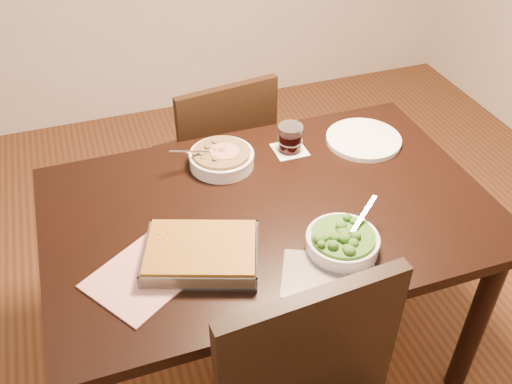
{
  "coord_description": "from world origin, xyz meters",
  "views": [
    {
      "loc": [
        -0.49,
        -1.29,
        1.91
      ],
      "look_at": [
        -0.04,
        0.02,
        0.8
      ],
      "focal_mm": 40.0,
      "sensor_mm": 36.0,
      "label": 1
    }
  ],
  "objects": [
    {
      "name": "ground",
      "position": [
        0.0,
        0.0,
        0.0
      ],
      "size": [
        4.0,
        4.0,
        0.0
      ],
      "primitive_type": "plane",
      "color": "#4E2A16",
      "rests_on": "ground"
    },
    {
      "name": "table",
      "position": [
        0.0,
        0.0,
        0.65
      ],
      "size": [
        1.4,
        0.9,
        0.75
      ],
      "color": "black",
      "rests_on": "ground"
    },
    {
      "name": "magazine_a",
      "position": [
        -0.41,
        -0.16,
        0.75
      ],
      "size": [
        0.4,
        0.37,
        0.01
      ],
      "primitive_type": "cube",
      "rotation": [
        0.0,
        0.0,
        0.58
      ],
      "color": "#B83934",
      "rests_on": "table"
    },
    {
      "name": "magazine_b",
      "position": [
        0.05,
        -0.34,
        0.75
      ],
      "size": [
        0.31,
        0.27,
        0.0
      ],
      "primitive_type": "cube",
      "rotation": [
        0.0,
        0.0,
        -0.45
      ],
      "color": "#2A2A33",
      "rests_on": "table"
    },
    {
      "name": "coaster",
      "position": [
        0.18,
        0.27,
        0.75
      ],
      "size": [
        0.11,
        0.11,
        0.0
      ],
      "primitive_type": "cube",
      "color": "white",
      "rests_on": "table"
    },
    {
      "name": "stew_bowl",
      "position": [
        -0.08,
        0.26,
        0.78
      ],
      "size": [
        0.25,
        0.22,
        0.09
      ],
      "color": "white",
      "rests_on": "table"
    },
    {
      "name": "broccoli_bowl",
      "position": [
        0.13,
        -0.25,
        0.78
      ],
      "size": [
        0.22,
        0.21,
        0.08
      ],
      "color": "white",
      "rests_on": "table"
    },
    {
      "name": "baking_dish",
      "position": [
        -0.26,
        -0.16,
        0.78
      ],
      "size": [
        0.38,
        0.33,
        0.06
      ],
      "rotation": [
        0.0,
        0.0,
        -0.34
      ],
      "color": "silver",
      "rests_on": "table"
    },
    {
      "name": "wine_tumbler",
      "position": [
        0.18,
        0.27,
        0.8
      ],
      "size": [
        0.09,
        0.09,
        0.1
      ],
      "color": "black",
      "rests_on": "coaster"
    },
    {
      "name": "dinner_plate",
      "position": [
        0.45,
        0.23,
        0.76
      ],
      "size": [
        0.27,
        0.27,
        0.02
      ],
      "primitive_type": "cylinder",
      "color": "white",
      "rests_on": "table"
    },
    {
      "name": "chair_far",
      "position": [
        0.01,
        0.65,
        0.5
      ],
      "size": [
        0.47,
        0.47,
        0.89
      ],
      "rotation": [
        0.0,
        0.0,
        3.28
      ],
      "color": "black",
      "rests_on": "ground"
    }
  ]
}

